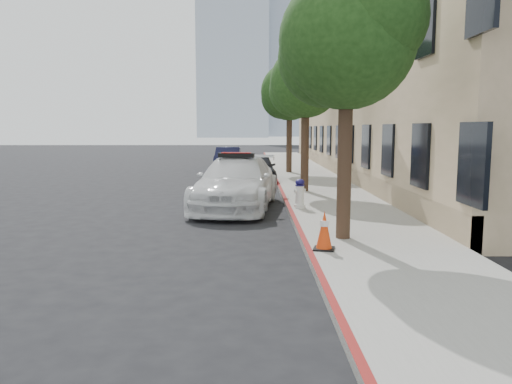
{
  "coord_description": "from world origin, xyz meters",
  "views": [
    {
      "loc": [
        0.97,
        -12.44,
        2.49
      ],
      "look_at": [
        1.05,
        -0.91,
        1.0
      ],
      "focal_mm": 35.0,
      "sensor_mm": 36.0,
      "label": 1
    }
  ],
  "objects_px": {
    "parked_car_mid": "(258,168)",
    "parked_car_far": "(228,158)",
    "fire_hydrant": "(300,194)",
    "police_car": "(236,183)",
    "traffic_cone": "(324,230)"
  },
  "relations": [
    {
      "from": "parked_car_mid",
      "to": "parked_car_far",
      "type": "bearing_deg",
      "value": 101.65
    },
    {
      "from": "parked_car_far",
      "to": "fire_hydrant",
      "type": "relative_size",
      "value": 4.75
    },
    {
      "from": "parked_car_mid",
      "to": "parked_car_far",
      "type": "relative_size",
      "value": 0.95
    },
    {
      "from": "police_car",
      "to": "parked_car_far",
      "type": "bearing_deg",
      "value": 101.33
    },
    {
      "from": "police_car",
      "to": "fire_hydrant",
      "type": "xyz_separation_m",
      "value": [
        1.88,
        -0.86,
        -0.23
      ]
    },
    {
      "from": "parked_car_mid",
      "to": "traffic_cone",
      "type": "relative_size",
      "value": 5.11
    },
    {
      "from": "fire_hydrant",
      "to": "parked_car_far",
      "type": "bearing_deg",
      "value": 76.8
    },
    {
      "from": "police_car",
      "to": "parked_car_mid",
      "type": "distance_m",
      "value": 7.42
    },
    {
      "from": "parked_car_mid",
      "to": "traffic_cone",
      "type": "xyz_separation_m",
      "value": [
        1.15,
        -13.29,
        -0.14
      ]
    },
    {
      "from": "police_car",
      "to": "fire_hydrant",
      "type": "distance_m",
      "value": 2.08
    },
    {
      "from": "parked_car_far",
      "to": "fire_hydrant",
      "type": "distance_m",
      "value": 15.48
    },
    {
      "from": "parked_car_far",
      "to": "traffic_cone",
      "type": "distance_m",
      "value": 20.46
    },
    {
      "from": "police_car",
      "to": "traffic_cone",
      "type": "bearing_deg",
      "value": -64.86
    },
    {
      "from": "parked_car_mid",
      "to": "traffic_cone",
      "type": "bearing_deg",
      "value": -87.1
    },
    {
      "from": "police_car",
      "to": "parked_car_far",
      "type": "distance_m",
      "value": 14.39
    }
  ]
}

